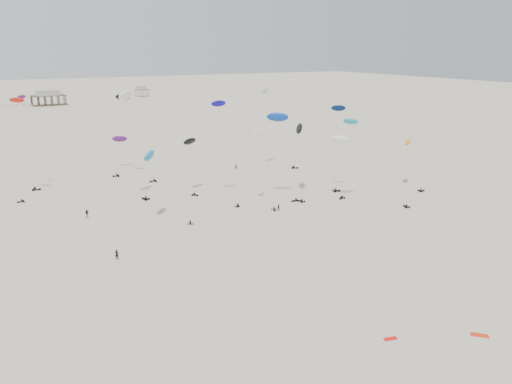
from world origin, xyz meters
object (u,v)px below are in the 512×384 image
pavilion_small (142,92)px  rig_0 (191,150)px  pavilion_main (48,99)px  spectator_0 (117,259)px  rig_9 (119,146)px  rig_4 (271,107)px

pavilion_small → rig_0: size_ratio=0.64×
pavilion_main → spectator_0: bearing=-94.4°
rig_9 → rig_4: bearing=-101.1°
pavilion_small → rig_9: bearing=-107.7°
rig_0 → rig_4: rig_4 is taller
pavilion_small → rig_9: rig_9 is taller
rig_9 → spectator_0: 70.88m
rig_0 → rig_9: size_ratio=0.93×
pavilion_small → rig_0: (-62.33, -261.22, 7.10)m
spectator_0 → rig_0: bearing=-105.7°
pavilion_main → rig_0: size_ratio=1.49×
pavilion_small → rig_9: size_ratio=0.60×
rig_4 → spectator_0: bearing=-14.2°
pavilion_main → rig_9: 198.19m
pavilion_small → rig_4: 247.73m
pavilion_main → rig_0: rig_0 is taller
rig_0 → rig_9: (-10.52, 33.07, -3.65)m
rig_4 → spectator_0: size_ratio=11.61×
rig_9 → spectator_0: rig_9 is taller
pavilion_main → pavilion_small: size_ratio=2.33×
pavilion_main → pavilion_small: bearing=23.2°
pavilion_main → rig_9: bearing=-90.8°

